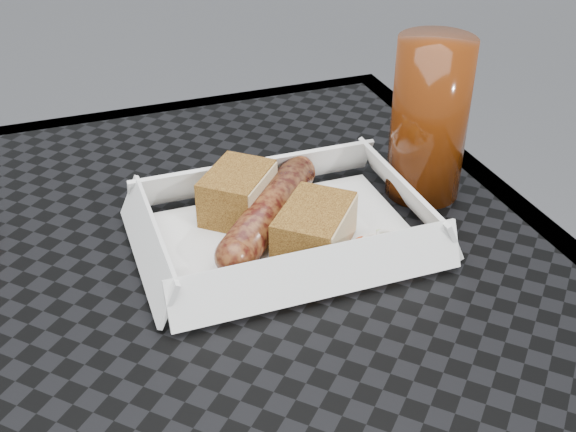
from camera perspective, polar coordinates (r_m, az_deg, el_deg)
The scene contains 7 objects.
patio_table at distance 0.60m, azimuth -12.70°, elevation -14.58°, with size 0.80×0.80×0.74m.
food_tray at distance 0.63m, azimuth -0.31°, elevation -1.68°, with size 0.22×0.15×0.00m, color white.
bratwurst at distance 0.63m, azimuth -1.48°, elevation 0.43°, with size 0.13×0.15×0.03m.
bread_near at distance 0.65m, azimuth -4.02°, elevation 1.82°, with size 0.07×0.05×0.04m, color brown.
bread_far at distance 0.60m, azimuth 2.08°, elevation -0.98°, with size 0.08×0.05×0.04m, color brown.
veg_garnish at distance 0.62m, azimuth 7.23°, elevation -2.34°, with size 0.03×0.03×0.00m.
drink_glass at distance 0.68m, azimuth 11.10°, elevation 7.50°, with size 0.07×0.07×0.15m, color #4C1D06.
Camera 1 is at (-0.02, -0.42, 1.10)m, focal length 45.00 mm.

